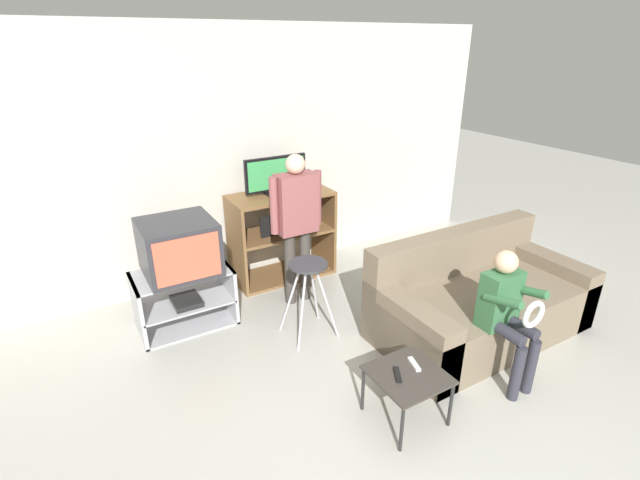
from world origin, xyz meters
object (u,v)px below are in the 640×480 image
Objects in this scene: television_flat at (276,177)px; person_seated_child at (507,308)px; tv_stand at (185,299)px; folding_stool at (308,278)px; person_standing_adult at (296,217)px; snack_table at (408,379)px; remote_control_white at (414,364)px; media_shelf at (282,235)px; remote_control_black at (397,375)px; television_main at (179,247)px; couch at (478,301)px.

television_flat is 0.64× the size of person_seated_child.
tv_stand is 1.20× the size of folding_stool.
snack_table is at bearing -93.41° from person_standing_adult.
tv_stand is at bearing -158.70° from television_flat.
television_flat is (1.16, 0.45, 0.87)m from tv_stand.
remote_control_white is at bearing -92.09° from television_flat.
media_shelf reaches higher than folding_stool.
television_main is at bearing 145.37° from remote_control_black.
television_main reaches higher than snack_table.
television_main is at bearing -160.88° from media_shelf.
person_standing_adult is (-0.10, -0.56, 0.41)m from media_shelf.
remote_control_black is at bearing -64.30° from tv_stand.
person_standing_adult reaches higher than tv_stand.
folding_stool reaches higher than tv_stand.
tv_stand is at bearing 142.26° from folding_stool.
couch is at bearing -27.68° from folding_stool.
tv_stand is 1.52m from television_flat.
snack_table is 3.26× the size of remote_control_black.
snack_table is (0.09, -1.22, -0.22)m from folding_stool.
person_standing_adult is at bearing -6.47° from tv_stand.
media_shelf is 1.02× the size of person_seated_child.
media_shelf reaches higher than couch.
couch is at bearing -32.56° from television_main.
couch is (1.15, 0.47, -0.10)m from remote_control_white.
person_seated_child reaches higher than tv_stand.
person_seated_child is (0.96, -0.05, 0.24)m from remote_control_black.
person_standing_adult reaches higher than television_flat.
remote_control_white is at bearing 174.16° from person_seated_child.
folding_stool is at bearing 152.32° from couch.
remote_control_white is 0.14× the size of person_seated_child.
snack_table is 3.26× the size of remote_control_white.
television_main is at bearing 134.87° from remote_control_white.
snack_table is 0.11m from remote_control_white.
folding_stool is 1.20m from remote_control_white.
television_flat is (1.15, 0.43, 0.36)m from television_main.
media_shelf is 2.36m from snack_table.
couch is (1.25, 0.52, -0.05)m from snack_table.
television_flat is at bearing 120.04° from couch.
folding_stool reaches higher than snack_table.
person_seated_child is at bearing -74.20° from media_shelf.
person_seated_child reaches higher than folding_stool.
snack_table is (0.99, -1.91, 0.07)m from tv_stand.
person_seated_child is (0.79, -0.08, 0.24)m from remote_control_white.
snack_table is (-0.21, -2.35, -0.15)m from media_shelf.
person_standing_adult is (0.01, 1.74, 0.51)m from remote_control_white.
television_flat is at bearing 83.13° from person_standing_adult.
couch is (1.34, -0.70, -0.27)m from folding_stool.
folding_stool is at bearing -108.83° from person_standing_adult.
folding_stool is 4.91× the size of remote_control_black.
folding_stool is 0.37× the size of couch.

